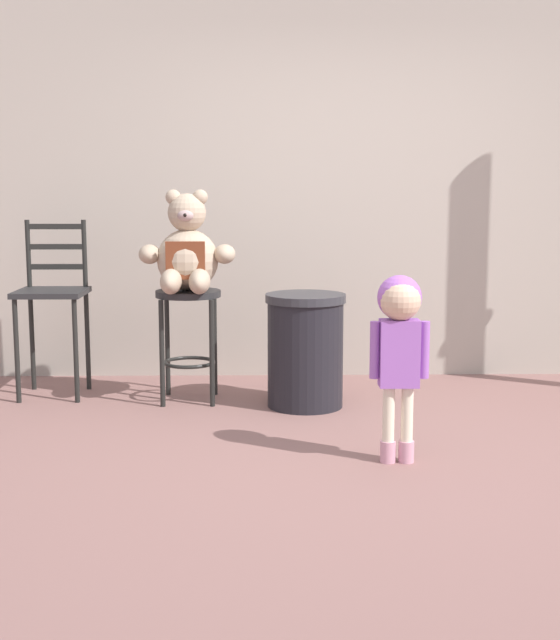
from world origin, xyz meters
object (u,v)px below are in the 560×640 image
object	(u,v)px
bar_stool_with_teddy	(189,321)
teddy_bear	(187,254)
trash_bin	(305,350)
bar_chair_empty	(53,298)
child_walking	(399,328)

from	to	relation	value
bar_stool_with_teddy	teddy_bear	size ratio (longest dim) A/B	1.13
teddy_bear	trash_bin	distance (m)	0.95
trash_bin	bar_chair_empty	bearing A→B (deg)	168.39
teddy_bear	bar_chair_empty	size ratio (longest dim) A/B	0.55
bar_stool_with_teddy	trash_bin	world-z (taller)	bar_stool_with_teddy
teddy_bear	bar_chair_empty	bearing A→B (deg)	166.94
teddy_bear	child_walking	size ratio (longest dim) A/B	0.68
bar_stool_with_teddy	child_walking	world-z (taller)	child_walking
bar_stool_with_teddy	bar_chair_empty	distance (m)	0.92
teddy_bear	child_walking	bearing A→B (deg)	-47.65
bar_stool_with_teddy	teddy_bear	xyz separation A→B (m)	(0.00, -0.03, 0.43)
bar_chair_empty	teddy_bear	bearing A→B (deg)	-13.06
trash_bin	child_walking	bearing A→B (deg)	-70.17
teddy_bear	trash_bin	bearing A→B (deg)	-9.81
child_walking	bar_chair_empty	xyz separation A→B (m)	(-2.04, 1.46, -0.04)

